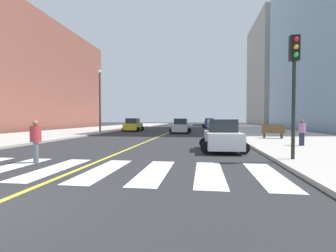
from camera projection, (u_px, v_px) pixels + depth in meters
sidewalk_kerb_east at (291, 137)px, 22.91m from camera, size 10.00×120.00×0.15m
sidewalk_kerb_west at (43, 135)px, 26.26m from camera, size 10.00×120.00×0.15m
crosswalk_paint at (78, 170)px, 8.74m from camera, size 13.50×4.00×0.01m
lane_divider_paint at (178, 129)px, 44.39m from camera, size 0.16×80.00×0.01m
parking_garage_concrete at (288, 73)px, 69.13m from camera, size 18.00×24.00×28.67m
low_rise_brick_west at (17, 78)px, 42.00m from camera, size 16.00×32.00×17.04m
car_silver_nearest at (181, 126)px, 30.57m from camera, size 2.48×3.98×1.78m
car_blue_second at (209, 123)px, 48.64m from camera, size 2.68×4.17×1.83m
car_yellow_third at (133, 125)px, 35.22m from camera, size 2.58×4.09×1.81m
car_white_fourth at (222, 136)px, 13.81m from camera, size 2.52×3.94×1.73m
traffic_light_near_corner at (294, 73)px, 10.02m from camera, size 0.36×0.41×4.92m
park_bench at (273, 132)px, 20.63m from camera, size 1.83×0.66×1.12m
pedestrian_crossing at (36, 139)px, 10.05m from camera, size 0.42×0.42×1.71m
pedestrian_waiting_east at (302, 131)px, 15.08m from camera, size 0.39×0.39×1.56m
fire_hydrant at (237, 129)px, 28.58m from camera, size 0.26×0.26×0.89m
street_lamp at (100, 96)px, 30.45m from camera, size 0.44×0.44×7.48m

